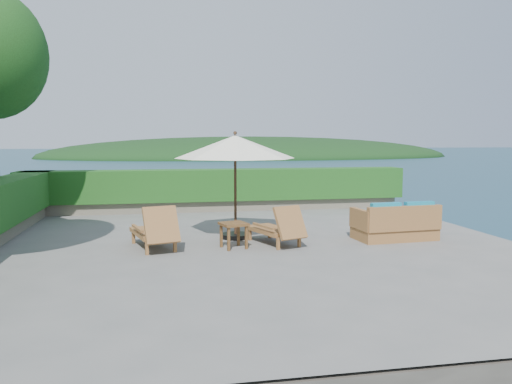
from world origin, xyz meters
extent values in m
plane|color=slate|center=(0.00, 0.00, 0.00)|extent=(12.00, 12.00, 0.00)
cube|color=#5F574C|center=(0.00, 0.00, -1.55)|extent=(12.00, 12.00, 3.00)
plane|color=#163245|center=(0.00, 0.00, -3.00)|extent=(600.00, 600.00, 0.00)
ellipsoid|color=black|center=(25.00, 140.00, -3.00)|extent=(126.00, 57.60, 12.60)
cube|color=gray|center=(0.00, 5.60, 0.18)|extent=(12.00, 0.60, 0.36)
cube|color=#184D16|center=(0.00, 5.60, 0.85)|extent=(12.40, 0.90, 1.00)
cylinder|color=black|center=(-0.16, 0.97, 0.05)|extent=(0.72, 0.72, 0.11)
cylinder|color=#352113|center=(-0.16, 0.97, 1.21)|extent=(0.07, 0.07, 2.41)
cone|color=white|center=(-0.16, 0.97, 2.14)|extent=(2.98, 2.98, 0.53)
sphere|color=#352113|center=(-0.16, 0.97, 2.46)|extent=(0.09, 0.09, 0.09)
cube|color=olive|center=(-2.16, -0.43, 0.13)|extent=(0.08, 0.08, 0.27)
cube|color=olive|center=(-1.60, -0.28, 0.13)|extent=(0.08, 0.08, 0.27)
cube|color=olive|center=(-2.49, 0.77, 0.13)|extent=(0.08, 0.08, 0.27)
cube|color=olive|center=(-1.93, 0.92, 0.13)|extent=(0.08, 0.08, 0.27)
cube|color=olive|center=(-2.07, 0.35, 0.31)|extent=(1.01, 1.48, 0.09)
cube|color=olive|center=(-1.87, -0.40, 0.60)|extent=(0.78, 0.60, 0.73)
cube|color=olive|center=(-2.36, 0.06, 0.47)|extent=(0.29, 0.87, 0.05)
cube|color=olive|center=(-1.68, 0.24, 0.47)|extent=(0.29, 0.87, 0.05)
cube|color=olive|center=(0.53, -0.46, 0.13)|extent=(0.08, 0.08, 0.25)
cube|color=olive|center=(1.05, -0.27, 0.13)|extent=(0.08, 0.08, 0.25)
cube|color=olive|center=(0.13, 0.64, 0.13)|extent=(0.08, 0.08, 0.25)
cube|color=olive|center=(0.64, 0.83, 0.13)|extent=(0.08, 0.08, 0.25)
cube|color=olive|center=(0.55, 0.27, 0.29)|extent=(1.05, 1.41, 0.09)
cube|color=olive|center=(0.81, -0.41, 0.57)|extent=(0.75, 0.61, 0.68)
cube|color=olive|center=(0.31, -0.02, 0.44)|extent=(0.34, 0.80, 0.05)
cube|color=olive|center=(0.93, 0.21, 0.44)|extent=(0.34, 0.80, 0.05)
cube|color=brown|center=(-0.50, -0.37, 0.25)|extent=(0.06, 0.06, 0.50)
cube|color=brown|center=(-0.11, -0.26, 0.25)|extent=(0.06, 0.06, 0.50)
cube|color=brown|center=(-0.61, 0.02, 0.25)|extent=(0.06, 0.06, 0.50)
cube|color=brown|center=(-0.22, 0.13, 0.25)|extent=(0.06, 0.06, 0.50)
cube|color=brown|center=(-0.36, -0.12, 0.52)|extent=(0.64, 0.64, 0.06)
cube|color=olive|center=(3.45, 0.14, 0.20)|extent=(1.88, 1.05, 0.40)
cube|color=olive|center=(3.48, -0.28, 0.56)|extent=(1.82, 0.28, 0.56)
cube|color=olive|center=(2.58, 0.08, 0.50)|extent=(0.19, 0.92, 0.45)
cube|color=olive|center=(4.32, 0.21, 0.50)|extent=(0.19, 0.92, 0.45)
cube|color=teal|center=(3.02, 0.16, 0.49)|extent=(0.84, 0.79, 0.18)
cube|color=teal|center=(3.87, 0.23, 0.49)|extent=(0.84, 0.79, 0.18)
cube|color=teal|center=(3.05, -0.21, 0.73)|extent=(0.72, 0.20, 0.36)
cube|color=teal|center=(3.90, -0.14, 0.73)|extent=(0.72, 0.20, 0.36)
camera|label=1|loc=(-1.84, -10.48, 2.31)|focal=35.00mm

